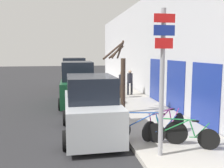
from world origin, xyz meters
TOP-DOWN VIEW (x-y plane):
  - ground_plane at (0.00, 11.20)m, footprint 80.00×80.00m
  - sidewalk_curb at (2.60, 14.00)m, footprint 3.20×32.00m
  - building_facade at (4.35, 13.90)m, footprint 0.23×32.00m
  - signpost at (1.58, 3.11)m, footprint 0.57×0.15m
  - bicycle_0 at (2.45, 3.63)m, footprint 1.84×1.17m
  - bicycle_1 at (1.54, 4.13)m, footprint 2.29×0.97m
  - bicycle_2 at (2.31, 4.59)m, footprint 1.95×1.19m
  - parked_car_0 at (-0.09, 5.60)m, footprint 1.99×4.32m
  - parked_car_1 at (-0.28, 11.05)m, footprint 2.11×4.81m
  - parked_car_2 at (-0.29, 16.97)m, footprint 2.12×4.40m
  - pedestrian_near at (2.44, 11.78)m, footprint 0.43×0.36m
  - pedestrian_far at (3.20, 12.72)m, footprint 0.42×0.36m
  - street_tree at (1.60, 8.05)m, footprint 1.19×1.69m

SIDE VIEW (x-z plane):
  - ground_plane at x=0.00m, z-range 0.00..0.00m
  - sidewalk_curb at x=2.60m, z-range 0.00..0.15m
  - bicycle_0 at x=2.45m, z-range 0.09..0.95m
  - bicycle_2 at x=2.31m, z-range 0.08..0.99m
  - bicycle_1 at x=1.54m, z-range 0.07..1.06m
  - parked_car_0 at x=-0.09m, z-range -0.10..2.04m
  - parked_car_1 at x=-0.28m, z-range -0.13..2.30m
  - pedestrian_far at x=3.20m, z-range 0.28..1.91m
  - pedestrian_near at x=2.44m, z-range 0.28..1.92m
  - parked_car_2 at x=-0.29m, z-range -0.13..2.37m
  - street_tree at x=1.60m, z-range 0.09..3.43m
  - signpost at x=1.58m, z-range 0.31..4.23m
  - building_facade at x=4.35m, z-range -0.03..6.47m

